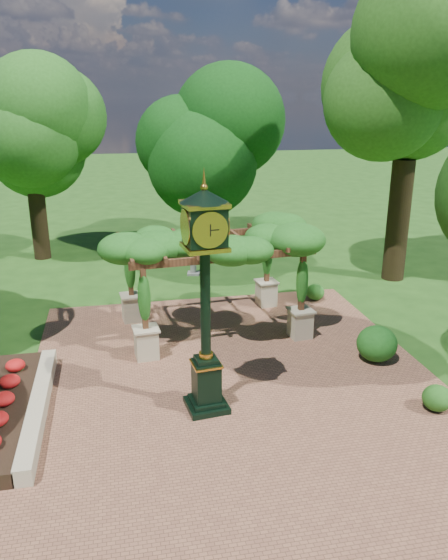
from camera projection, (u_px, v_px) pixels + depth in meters
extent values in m
plane|color=#1E4714|center=(246.00, 404.00, 12.54)|extent=(120.00, 120.00, 0.00)
cube|color=brown|center=(236.00, 382.00, 13.47)|extent=(10.00, 12.00, 0.04)
cube|color=#C6B793|center=(39.00, 407.00, 12.08)|extent=(0.35, 5.00, 0.40)
cube|color=black|center=(207.00, 405.00, 12.32)|extent=(0.98, 0.98, 0.13)
cube|color=black|center=(206.00, 382.00, 12.13)|extent=(0.61, 0.61, 1.00)
cube|color=#BF8628|center=(206.00, 364.00, 11.99)|extent=(0.69, 0.69, 0.04)
cylinder|color=black|center=(205.00, 303.00, 11.53)|extent=(0.25, 0.25, 2.55)
cube|color=black|center=(205.00, 226.00, 11.00)|extent=(0.86, 0.86, 0.78)
cylinder|color=beige|center=(210.00, 230.00, 10.64)|extent=(0.66, 0.11, 0.66)
cone|color=black|center=(204.00, 196.00, 10.81)|extent=(1.10, 1.10, 0.28)
sphere|color=#BF8628|center=(204.00, 187.00, 10.75)|extent=(0.16, 0.16, 0.16)
cube|color=#C0B28E|center=(146.00, 343.00, 14.61)|extent=(0.64, 0.64, 0.81)
cube|color=#502F1B|center=(144.00, 299.00, 14.20)|extent=(0.16, 0.16, 1.67)
cube|color=#C0B28E|center=(300.00, 324.00, 15.87)|extent=(0.64, 0.64, 0.81)
cube|color=#502F1B|center=(302.00, 282.00, 15.47)|extent=(0.16, 0.16, 1.67)
cube|color=#C0B28E|center=(132.00, 308.00, 17.06)|extent=(0.64, 0.64, 0.81)
cube|color=#502F1B|center=(130.00, 269.00, 16.65)|extent=(0.16, 0.16, 1.67)
cube|color=#C0B28E|center=(266.00, 293.00, 18.32)|extent=(0.64, 0.64, 0.81)
cube|color=#502F1B|center=(267.00, 257.00, 17.91)|extent=(0.16, 0.16, 1.67)
cube|color=#502F1B|center=(227.00, 258.00, 14.55)|extent=(5.21, 0.65, 0.20)
cube|color=#502F1B|center=(201.00, 235.00, 16.99)|extent=(5.21, 0.65, 0.20)
ellipsoid|color=#1E5719|center=(213.00, 237.00, 15.69)|extent=(5.52, 3.75, 0.90)
cube|color=gray|center=(193.00, 273.00, 21.72)|extent=(0.56, 0.56, 0.09)
cylinder|color=gray|center=(193.00, 264.00, 21.60)|extent=(0.29, 0.29, 0.77)
cylinder|color=gray|center=(193.00, 254.00, 21.47)|extent=(0.53, 0.53, 0.04)
ellipsoid|color=#215518|center=(437.00, 398.00, 12.17)|extent=(0.79, 0.79, 0.59)
ellipsoid|color=#1A5217|center=(377.00, 344.00, 14.43)|extent=(1.33, 1.33, 0.96)
ellipsoid|color=#24631C|center=(315.00, 292.00, 18.82)|extent=(0.70, 0.70, 0.56)
cylinder|color=black|center=(39.00, 224.00, 23.48)|extent=(0.71, 0.71, 3.03)
ellipsoid|color=#235919|center=(29.00, 130.00, 22.24)|extent=(4.81, 4.81, 4.78)
cylinder|color=#382116|center=(203.00, 215.00, 26.26)|extent=(0.67, 0.67, 2.66)
ellipsoid|color=#0E390E|center=(202.00, 141.00, 25.17)|extent=(4.61, 4.61, 4.20)
cylinder|color=black|center=(398.00, 221.00, 20.55)|extent=(0.83, 0.83, 4.55)
ellipsoid|color=#2A5A19|center=(415.00, 53.00, 18.68)|extent=(5.09, 5.09, 7.18)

